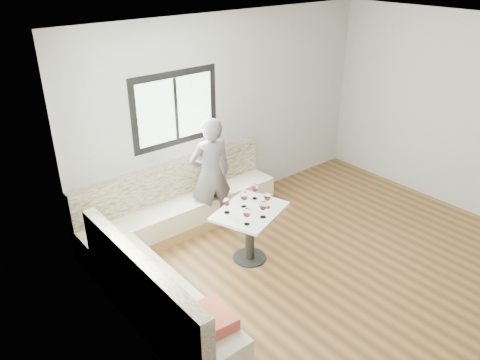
% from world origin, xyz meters
% --- Properties ---
extents(room, '(5.01, 5.01, 2.81)m').
position_xyz_m(room, '(-0.08, 0.08, 1.41)').
color(room, brown).
rests_on(room, ground).
extents(banquette, '(2.90, 2.80, 0.95)m').
position_xyz_m(banquette, '(-1.59, 1.62, 0.33)').
color(banquette, olive).
rests_on(banquette, ground).
extents(table, '(1.03, 0.92, 0.70)m').
position_xyz_m(table, '(-0.78, 1.12, 0.53)').
color(table, black).
rests_on(table, ground).
extents(person, '(0.65, 0.50, 1.60)m').
position_xyz_m(person, '(-0.69, 2.05, 0.80)').
color(person, '#4F494A').
rests_on(person, ground).
extents(olive_ramekin, '(0.09, 0.09, 0.04)m').
position_xyz_m(olive_ramekin, '(-0.85, 1.12, 0.72)').
color(olive_ramekin, white).
rests_on(olive_ramekin, table).
extents(wine_glass_a, '(0.09, 0.09, 0.21)m').
position_xyz_m(wine_glass_a, '(-1.03, 0.90, 0.85)').
color(wine_glass_a, white).
rests_on(wine_glass_a, table).
extents(wine_glass_b, '(0.09, 0.09, 0.21)m').
position_xyz_m(wine_glass_b, '(-0.78, 0.90, 0.85)').
color(wine_glass_b, white).
rests_on(wine_glass_b, table).
extents(wine_glass_c, '(0.09, 0.09, 0.21)m').
position_xyz_m(wine_glass_c, '(-0.58, 1.04, 0.85)').
color(wine_glass_c, white).
rests_on(wine_glass_c, table).
extents(wine_glass_d, '(0.09, 0.09, 0.21)m').
position_xyz_m(wine_glass_d, '(-0.80, 1.22, 0.85)').
color(wine_glass_d, white).
rests_on(wine_glass_d, table).
extents(wine_glass_e, '(0.09, 0.09, 0.21)m').
position_xyz_m(wine_glass_e, '(-0.55, 1.30, 0.85)').
color(wine_glass_e, white).
rests_on(wine_glass_e, table).
extents(wine_glass_f, '(0.09, 0.09, 0.21)m').
position_xyz_m(wine_glass_f, '(-1.04, 1.25, 0.85)').
color(wine_glass_f, white).
rests_on(wine_glass_f, table).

